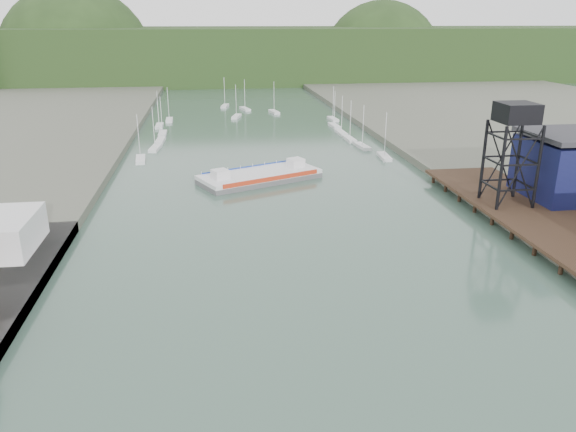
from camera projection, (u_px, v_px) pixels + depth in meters
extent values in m
cube|color=black|center=(564.00, 232.00, 78.81)|extent=(14.00, 70.00, 0.50)
cylinder|color=black|center=(523.00, 241.00, 78.40)|extent=(0.60, 0.60, 2.20)
cylinder|color=black|center=(502.00, 169.00, 85.27)|extent=(0.50, 0.50, 13.00)
cylinder|color=black|center=(538.00, 168.00, 86.05)|extent=(0.50, 0.50, 13.00)
cylinder|color=black|center=(483.00, 160.00, 90.88)|extent=(0.50, 0.50, 13.00)
cylinder|color=black|center=(518.00, 158.00, 91.66)|extent=(0.50, 0.50, 13.00)
cube|color=black|center=(517.00, 113.00, 85.81)|extent=(5.50, 5.50, 3.00)
cube|color=silver|center=(141.00, 160.00, 126.01)|extent=(2.67, 7.65, 0.90)
cube|color=silver|center=(155.00, 148.00, 136.97)|extent=(2.81, 7.67, 0.90)
cube|color=silver|center=(160.00, 141.00, 145.33)|extent=(2.35, 7.59, 0.90)
cube|color=silver|center=(163.00, 134.00, 154.58)|extent=(2.01, 7.50, 0.90)
cube|color=silver|center=(159.00, 126.00, 165.79)|extent=(2.00, 7.50, 0.90)
cube|color=silver|center=(169.00, 120.00, 175.28)|extent=(2.16, 7.54, 0.90)
cube|color=silver|center=(384.00, 157.00, 128.60)|extent=(2.53, 7.62, 0.90)
cube|color=silver|center=(362.00, 146.00, 139.05)|extent=(2.76, 7.67, 0.90)
cube|color=silver|center=(350.00, 139.00, 147.13)|extent=(2.22, 7.56, 0.90)
cube|color=silver|center=(341.00, 133.00, 155.51)|extent=(2.18, 7.54, 0.90)
cube|color=silver|center=(334.00, 126.00, 165.93)|extent=(2.46, 7.61, 0.90)
cube|color=silver|center=(333.00, 119.00, 177.06)|extent=(2.48, 7.61, 0.90)
cube|color=silver|center=(236.00, 117.00, 181.60)|extent=(3.78, 7.76, 0.90)
cube|color=silver|center=(274.00, 112.00, 190.79)|extent=(3.31, 7.74, 0.90)
cube|color=silver|center=(245.00, 109.00, 197.05)|extent=(3.76, 7.76, 0.90)
cube|color=silver|center=(225.00, 106.00, 203.65)|extent=(3.40, 7.74, 0.90)
cube|color=#1F3216|center=(229.00, 54.00, 308.99)|extent=(500.00, 120.00, 28.00)
sphere|color=#1F3216|center=(79.00, 63.00, 299.96)|extent=(80.00, 80.00, 80.00)
sphere|color=#1F3216|center=(381.00, 62.00, 331.97)|extent=(70.00, 70.00, 70.00)
cube|color=#545457|center=(260.00, 178.00, 110.73)|extent=(25.39, 18.39, 0.94)
cube|color=silver|center=(260.00, 174.00, 110.45)|extent=(25.39, 18.39, 0.76)
cube|color=red|center=(272.00, 179.00, 106.58)|extent=(18.96, 8.75, 0.85)
cube|color=navy|center=(248.00, 168.00, 114.18)|extent=(18.96, 8.75, 0.85)
cube|color=silver|center=(220.00, 175.00, 105.77)|extent=(3.75, 3.75, 1.89)
cube|color=silver|center=(296.00, 163.00, 114.37)|extent=(3.75, 3.75, 1.89)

